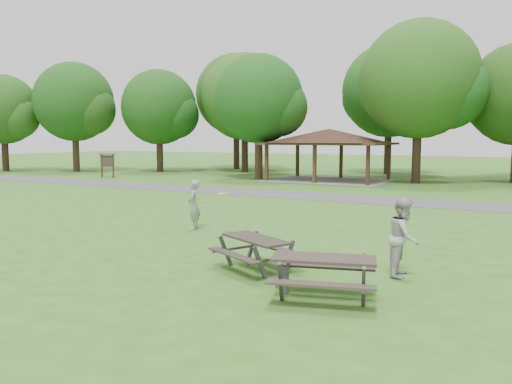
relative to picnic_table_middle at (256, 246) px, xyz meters
name	(u,v)px	position (x,y,z in m)	size (l,w,h in m)	color
ground	(154,251)	(-3.43, 0.41, -0.59)	(160.00, 160.00, 0.00)	#31621C
asphalt_path	(332,198)	(-3.43, 14.41, -0.58)	(120.00, 3.20, 0.02)	#464648
pavilion	(329,138)	(-7.43, 24.41, 2.47)	(8.60, 7.01, 3.76)	#362213
notice_board	(107,161)	(-23.43, 18.41, 0.72)	(1.60, 0.30, 1.88)	#331F12
tree_row_a	(75,104)	(-31.34, 22.43, 5.56)	(7.56, 7.20, 9.97)	#311F15
tree_row_b	(160,110)	(-24.35, 25.93, 5.07)	(7.14, 6.80, 9.28)	#301D15
tree_row_c	(246,100)	(-17.33, 29.43, 5.95)	(8.19, 7.80, 10.67)	black
tree_row_d	(260,102)	(-12.35, 22.93, 5.18)	(6.93, 6.60, 9.27)	#332016
tree_row_e	(421,83)	(-1.33, 25.43, 6.19)	(8.40, 8.00, 11.02)	black
tree_deep_a	(237,97)	(-20.33, 32.93, 6.54)	(8.40, 8.00, 11.38)	#301E15
tree_deep_b	(391,93)	(-5.33, 33.43, 6.30)	(8.40, 8.00, 11.13)	#301E15
tree_flank_left	(4,111)	(-37.35, 19.43, 4.94)	(6.72, 6.40, 8.93)	black
picnic_table_middle	(256,246)	(0.00, 0.00, 0.00)	(2.31, 2.14, 0.80)	black
picnic_table_far	(323,267)	(2.15, -1.21, 0.04)	(2.33, 2.07, 0.85)	#2E2521
frisbee_in_flight	(222,194)	(-2.97, 3.17, 0.75)	(0.37, 0.37, 0.02)	yellow
frisbee_thrower	(194,205)	(-4.41, 3.64, 0.25)	(0.61, 0.40, 1.68)	gray
frisbee_catcher	(404,237)	(3.12, 1.20, 0.29)	(0.86, 0.67, 1.77)	#ACACAE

